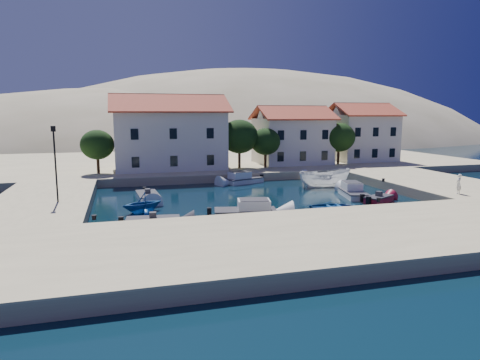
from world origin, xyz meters
name	(u,v)px	position (x,y,z in m)	size (l,w,h in m)	color
ground	(292,223)	(0.00, 0.00, 0.00)	(400.00, 400.00, 0.00)	black
quay_south	(329,238)	(0.00, -6.00, 0.50)	(52.00, 12.00, 1.00)	tan
quay_east	(429,184)	(20.50, 10.00, 0.50)	(11.00, 20.00, 1.00)	tan
quay_west	(43,204)	(-19.00, 10.00, 0.50)	(8.00, 20.00, 1.00)	tan
quay_north	(213,162)	(2.00, 38.00, 0.50)	(80.00, 36.00, 1.00)	tan
hills	(214,199)	(20.64, 123.62, -23.40)	(254.00, 176.00, 99.00)	#978C66
building_left	(169,131)	(-6.00, 28.00, 5.94)	(14.70, 9.45, 9.70)	silver
building_mid	(292,134)	(12.00, 29.00, 5.22)	(10.50, 8.40, 8.30)	silver
building_right	(361,131)	(24.00, 30.00, 5.47)	(9.45, 8.40, 8.80)	silver
trees	(250,139)	(4.51, 25.46, 4.84)	(37.30, 5.30, 6.45)	#382314
lamppost	(55,157)	(-17.50, 8.00, 4.75)	(0.35, 0.25, 6.22)	black
bollards	(305,196)	(2.80, 3.87, 1.15)	(29.36, 9.56, 0.30)	black
motorboat_grey_sw	(153,222)	(-10.26, 1.83, 0.29)	(4.05, 2.14, 1.25)	#36353B
cabin_cruiser_south	(245,211)	(-2.91, 2.69, 0.48)	(5.25, 3.07, 1.60)	white
rowboat_south	(333,210)	(5.08, 2.99, 0.00)	(2.94, 4.11, 0.85)	#1B5498
motorboat_red_se	(379,199)	(10.68, 4.74, 0.30)	(3.45, 2.73, 1.25)	maroon
cabin_cruiser_east	(353,192)	(9.79, 7.75, 0.48)	(2.95, 5.02, 1.60)	white
boat_east	(324,188)	(9.55, 13.52, 0.00)	(2.22, 5.90, 2.28)	white
motorboat_white_ne	(315,180)	(10.27, 17.47, 0.29)	(1.84, 3.90, 1.25)	white
rowboat_west	(143,212)	(-10.77, 6.70, 0.00)	(2.98, 3.45, 1.82)	#1B5498
motorboat_white_west	(148,197)	(-9.98, 12.01, 0.29)	(2.21, 4.50, 1.25)	white
cabin_cruiser_north	(244,179)	(1.74, 19.00, 0.48)	(5.04, 3.47, 1.60)	white
pedestrian	(459,184)	(17.04, 1.97, 1.91)	(0.66, 0.43, 1.81)	white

